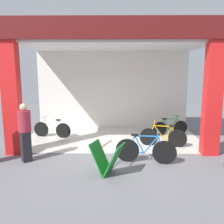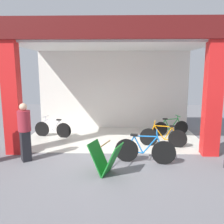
% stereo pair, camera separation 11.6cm
% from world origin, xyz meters
% --- Properties ---
extents(ground_plane, '(20.76, 20.76, 0.00)m').
position_xyz_m(ground_plane, '(0.00, 0.00, 0.00)').
color(ground_plane, slate).
rests_on(ground_plane, ground).
extents(shop_facade, '(6.58, 3.64, 3.97)m').
position_xyz_m(shop_facade, '(0.00, 1.81, 2.16)').
color(shop_facade, beige).
rests_on(shop_facade, ground).
extents(bicycle_inside_0, '(1.40, 0.44, 0.79)m').
position_xyz_m(bicycle_inside_0, '(2.25, 2.10, 0.32)').
color(bicycle_inside_0, black).
rests_on(bicycle_inside_0, ground).
extents(bicycle_inside_1, '(1.45, 0.43, 0.81)m').
position_xyz_m(bicycle_inside_1, '(-2.26, 1.74, 0.32)').
color(bicycle_inside_1, black).
rests_on(bicycle_inside_1, ground).
extents(bicycle_inside_2, '(1.52, 0.44, 0.85)m').
position_xyz_m(bicycle_inside_2, '(1.70, 0.70, 0.34)').
color(bicycle_inside_2, black).
rests_on(bicycle_inside_2, ground).
extents(bicycle_parked_0, '(1.65, 0.45, 0.91)m').
position_xyz_m(bicycle_parked_0, '(0.94, -0.70, 0.37)').
color(bicycle_parked_0, black).
rests_on(bicycle_parked_0, ground).
extents(sandwich_board_sign, '(0.89, 0.77, 0.81)m').
position_xyz_m(sandwich_board_sign, '(-0.10, -1.45, 0.40)').
color(sandwich_board_sign, '#197226').
rests_on(sandwich_board_sign, ground).
extents(pedestrian_1, '(0.48, 0.48, 1.64)m').
position_xyz_m(pedestrian_1, '(-2.39, -0.60, 0.85)').
color(pedestrian_1, black).
rests_on(pedestrian_1, ground).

